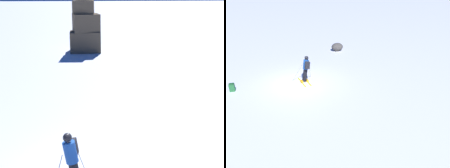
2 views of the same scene
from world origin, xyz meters
TOP-DOWN VIEW (x-y plane):
  - skier at (-0.50, 0.05)m, footprint 1.27×1.66m
  - rock_pillar at (0.24, 20.17)m, footprint 2.64×2.32m

SIDE VIEW (x-z plane):
  - skier at x=-0.50m, z-range 0.09..1.82m
  - rock_pillar at x=0.24m, z-range -0.41..4.66m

